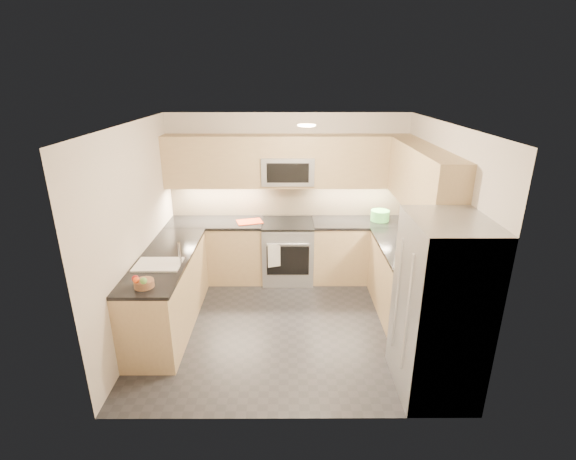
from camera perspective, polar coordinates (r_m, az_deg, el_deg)
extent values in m
cube|color=#27272C|center=(5.51, 0.01, -12.59)|extent=(3.60, 3.20, 0.00)
cube|color=beige|center=(4.65, 0.02, 14.25)|extent=(3.60, 3.20, 0.02)
cube|color=beige|center=(6.46, -0.04, 4.68)|extent=(3.60, 0.02, 2.50)
cube|color=beige|center=(3.49, 0.12, -9.60)|extent=(3.60, 0.02, 2.50)
cube|color=beige|center=(5.25, -20.03, -0.32)|extent=(0.02, 3.20, 2.50)
cube|color=beige|center=(5.26, 20.01, -0.27)|extent=(0.02, 3.20, 2.50)
cube|color=tan|center=(6.53, -9.64, -2.88)|extent=(1.42, 0.60, 0.90)
cube|color=tan|center=(6.54, 9.58, -2.86)|extent=(1.42, 0.60, 0.90)
cube|color=tan|center=(5.62, 15.63, -7.41)|extent=(0.60, 1.70, 0.90)
cube|color=tan|center=(5.48, -16.04, -8.18)|extent=(0.60, 2.00, 0.90)
cube|color=black|center=(6.37, -9.89, 1.01)|extent=(1.42, 0.63, 0.04)
cube|color=black|center=(6.37, 9.82, 1.03)|extent=(1.42, 0.63, 0.04)
cube|color=black|center=(5.42, 16.10, -3.00)|extent=(0.63, 1.70, 0.04)
cube|color=black|center=(5.28, -16.53, -3.68)|extent=(0.63, 2.00, 0.04)
cube|color=tan|center=(6.16, -0.04, 9.39)|extent=(3.60, 0.35, 0.75)
cube|color=tan|center=(5.30, 17.99, 6.60)|extent=(0.35, 1.95, 0.75)
cube|color=tan|center=(6.47, -0.04, 4.20)|extent=(3.60, 0.01, 0.51)
cube|color=tan|center=(5.68, 18.42, 0.80)|extent=(0.01, 2.30, 0.51)
cube|color=#9DA0A4|center=(6.42, -0.03, -2.96)|extent=(0.76, 0.65, 0.91)
cube|color=black|center=(6.25, -0.03, 0.92)|extent=(0.76, 0.65, 0.03)
cube|color=black|center=(6.12, -0.02, -4.22)|extent=(0.62, 0.02, 0.45)
cylinder|color=#B2B5BA|center=(6.00, -0.02, -1.95)|extent=(0.60, 0.02, 0.02)
cube|color=#96989D|center=(6.16, -0.03, 8.21)|extent=(0.76, 0.40, 0.40)
cube|color=black|center=(5.96, -0.03, 7.80)|extent=(0.60, 0.01, 0.28)
cube|color=#9EA1A6|center=(4.31, 20.05, -10.05)|extent=(0.70, 0.90, 1.80)
cylinder|color=#B2B5BA|center=(4.03, 15.95, -11.00)|extent=(0.02, 0.02, 1.20)
cylinder|color=#B2B5BA|center=(4.33, 14.69, -8.56)|extent=(0.02, 0.02, 1.20)
cube|color=white|center=(5.08, -17.23, -5.23)|extent=(0.52, 0.38, 0.16)
cylinder|color=silver|center=(4.93, -14.57, -3.20)|extent=(0.03, 0.03, 0.28)
cylinder|color=#52C057|center=(6.43, 12.47, 1.96)|extent=(0.33, 0.33, 0.16)
cube|color=red|center=(6.26, -5.28, 1.14)|extent=(0.42, 0.35, 0.01)
cylinder|color=#916244|center=(4.59, -19.09, -6.95)|extent=(0.24, 0.24, 0.07)
sphere|color=#A01215|center=(4.54, -20.15, -6.24)|extent=(0.07, 0.07, 0.07)
sphere|color=#629D43|center=(4.47, -19.16, -6.58)|extent=(0.07, 0.07, 0.07)
cube|color=white|center=(6.05, -1.92, -3.52)|extent=(0.18, 0.08, 0.35)
sphere|color=#FF571C|center=(4.51, -20.04, -6.46)|extent=(0.06, 0.06, 0.06)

